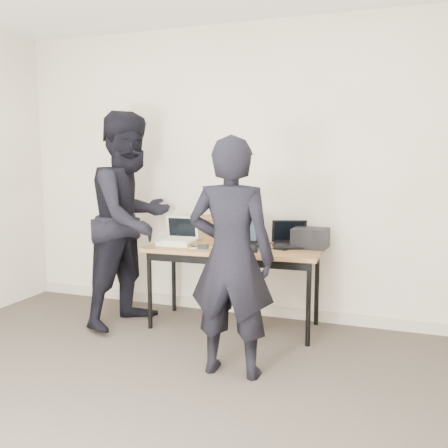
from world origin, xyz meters
The scene contains 13 objects.
room centered at (0.00, 0.00, 1.35)m, with size 4.60×4.60×2.80m.
desk centered at (0.11, 1.83, 0.66)m, with size 1.53×0.71×0.72m.
laptop_beige centered at (-0.41, 1.79, 0.77)m, with size 0.31×0.31×0.24m.
laptop_center centered at (0.16, 1.78, 0.78)m, with size 0.42×0.41×0.27m.
laptop_right centered at (0.56, 2.02, 0.77)m, with size 0.38×0.37×0.22m.
leather_satchel centered at (-0.07, 2.06, 0.85)m, with size 0.38×0.21×0.25m.
tissue centered at (-0.04, 2.07, 1.00)m, with size 0.13×0.10×0.08m, color white.
equipment_box centered at (0.74, 2.03, 0.80)m, with size 0.29×0.25×0.17m, color black.
power_brick centered at (-0.11, 1.67, 0.74)m, with size 0.09×0.05×0.03m, color black.
cables centered at (0.15, 1.84, 0.72)m, with size 1.14×0.49×0.01m.
person_typist centered at (0.40, 0.93, 0.82)m, with size 0.60×0.39×1.64m, color black.
person_observer centered at (-0.79, 1.63, 0.94)m, with size 0.92×0.71×1.89m, color black.
baseboard centered at (0.00, 2.23, 0.05)m, with size 4.50×0.03×0.10m, color #BCB19C.
Camera 1 is at (1.48, -2.20, 1.50)m, focal length 40.00 mm.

